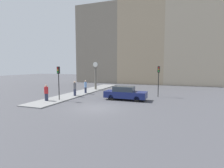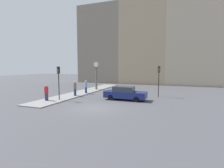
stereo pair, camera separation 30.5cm
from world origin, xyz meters
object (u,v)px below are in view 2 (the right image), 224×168
(street_clock, at_px, (96,76))
(sedan_car, at_px, (125,93))
(pedestrian_grey_jacket, at_px, (75,88))
(traffic_light_near, at_px, (59,76))
(traffic_light_far, at_px, (159,75))
(pedestrian_red_top, at_px, (46,93))
(pedestrian_blue_stripe, at_px, (86,87))

(street_clock, bearing_deg, sedan_car, -44.14)
(sedan_car, bearing_deg, pedestrian_grey_jacket, -179.97)
(traffic_light_near, xyz_separation_m, traffic_light_far, (9.85, 6.19, -0.00))
(sedan_car, distance_m, traffic_light_near, 7.45)
(sedan_car, bearing_deg, pedestrian_red_top, -153.65)
(traffic_light_far, bearing_deg, street_clock, 162.32)
(traffic_light_far, height_order, pedestrian_grey_jacket, traffic_light_far)
(pedestrian_grey_jacket, bearing_deg, sedan_car, 0.03)
(traffic_light_far, distance_m, street_clock, 10.43)
(traffic_light_far, height_order, street_clock, street_clock)
(pedestrian_blue_stripe, bearing_deg, traffic_light_far, 5.71)
(traffic_light_far, relative_size, street_clock, 0.86)
(traffic_light_far, relative_size, pedestrian_red_top, 2.21)
(pedestrian_blue_stripe, bearing_deg, traffic_light_near, -94.00)
(traffic_light_near, distance_m, traffic_light_far, 11.63)
(pedestrian_red_top, bearing_deg, pedestrian_grey_jacket, 73.29)
(pedestrian_red_top, bearing_deg, sedan_car, 26.35)
(pedestrian_grey_jacket, bearing_deg, pedestrian_blue_stripe, 84.98)
(pedestrian_grey_jacket, bearing_deg, traffic_light_near, -93.17)
(street_clock, height_order, pedestrian_red_top, street_clock)
(sedan_car, height_order, traffic_light_near, traffic_light_near)
(street_clock, distance_m, pedestrian_grey_jacket, 6.59)
(sedan_car, distance_m, street_clock, 9.41)
(sedan_car, relative_size, street_clock, 1.06)
(pedestrian_grey_jacket, bearing_deg, traffic_light_far, 18.87)
(traffic_light_far, relative_size, pedestrian_blue_stripe, 2.15)
(sedan_car, distance_m, pedestrian_grey_jacket, 6.44)
(sedan_car, xyz_separation_m, pedestrian_red_top, (-7.56, -3.74, 0.19))
(pedestrian_grey_jacket, height_order, pedestrian_red_top, pedestrian_grey_jacket)
(pedestrian_grey_jacket, height_order, pedestrian_blue_stripe, pedestrian_grey_jacket)
(sedan_car, distance_m, pedestrian_red_top, 8.43)
(pedestrian_blue_stripe, bearing_deg, street_clock, 96.19)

